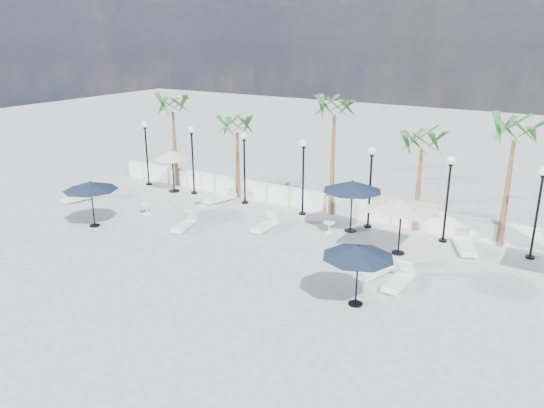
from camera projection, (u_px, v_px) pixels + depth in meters
The scene contains 30 objects.
ground at pixel (226, 259), 21.47m from camera, with size 100.00×100.00×0.00m, color #9D9D98.
balustrade at pixel (312, 200), 27.42m from camera, with size 26.00×0.30×1.01m.
lamppost_0 at pixel (146, 144), 31.19m from camera, with size 0.36×0.36×3.84m.
lamppost_1 at pixel (192, 151), 29.45m from camera, with size 0.36×0.36×3.84m.
lamppost_2 at pixel (244, 158), 27.72m from camera, with size 0.36×0.36×3.84m.
lamppost_3 at pixel (303, 166), 25.98m from camera, with size 0.36×0.36×3.84m.
lamppost_4 at pixel (371, 176), 24.25m from camera, with size 0.36×0.36×3.84m.
lamppost_5 at pixel (448, 187), 22.51m from camera, with size 0.36×0.36×3.84m.
lamppost_6 at pixel (539, 200), 20.78m from camera, with size 0.36×0.36×3.84m.
palm_0 at pixel (173, 109), 30.46m from camera, with size 2.60×2.60×5.50m.
palm_1 at pixel (237, 130), 28.47m from camera, with size 2.60×2.60×4.70m.
palm_2 at pixel (334, 113), 25.23m from camera, with size 2.60×2.60×6.10m.
palm_3 at pixel (422, 146), 23.46m from camera, with size 2.60×2.60×4.90m.
palm_4 at pixel (515, 137), 21.38m from camera, with size 2.60×2.60×5.70m.
lounger_0 at pixel (78, 197), 28.78m from camera, with size 0.97×1.90×0.68m.
lounger_1 at pixel (222, 197), 28.86m from camera, with size 1.09×1.81×0.64m.
lounger_2 at pixel (265, 225), 24.59m from camera, with size 0.59×1.73×0.64m.
lounger_3 at pixel (219, 198), 28.65m from camera, with size 1.05×1.88×0.67m.
lounger_4 at pixel (184, 225), 24.67m from camera, with size 0.97×1.84×0.66m.
lounger_5 at pixel (398, 281), 19.09m from camera, with size 0.70×1.86×0.68m.
lounger_6 at pixel (375, 269), 19.98m from camera, with size 1.11×1.96×0.70m.
lounger_7 at pixel (465, 245), 22.23m from camera, with size 1.39×2.09×0.75m.
side_table_0 at pixel (147, 208), 26.70m from camera, with size 0.59×0.59×0.57m.
side_table_1 at pixel (202, 200), 28.01m from camera, with size 0.53×0.53×0.52m.
side_table_2 at pixel (329, 226), 24.20m from camera, with size 0.53×0.53×0.51m.
parasol_navy_left at pixel (91, 186), 24.52m from camera, with size 2.54×2.54×2.24m.
parasol_navy_mid at pixel (352, 186), 23.85m from camera, with size 2.73×2.73×2.45m.
parasol_navy_right at pixel (358, 252), 17.29m from camera, with size 2.44×2.44×2.19m.
parasol_cream_sq_a at pixel (402, 200), 21.29m from camera, with size 5.17×5.17×2.54m.
parasol_cream_small at pixel (172, 155), 29.94m from camera, with size 2.03×2.03×2.49m.
Camera 1 is at (11.87, -15.88, 8.75)m, focal length 35.00 mm.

